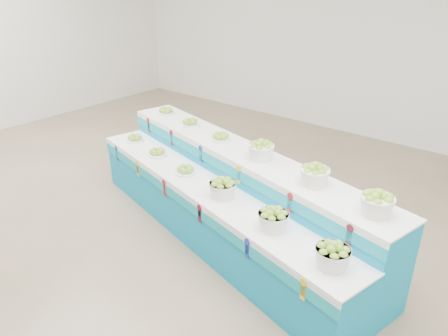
% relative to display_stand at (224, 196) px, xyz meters
% --- Properties ---
extents(ground, '(10.00, 10.00, 0.00)m').
position_rel_display_stand_xyz_m(ground, '(-0.82, -0.70, -0.51)').
color(ground, '#716248').
rests_on(ground, ground).
extents(back_wall, '(10.00, 0.00, 10.00)m').
position_rel_display_stand_xyz_m(back_wall, '(-0.82, 4.30, 1.49)').
color(back_wall, silver).
rests_on(back_wall, ground).
extents(display_stand, '(4.37, 2.03, 1.02)m').
position_rel_display_stand_xyz_m(display_stand, '(0.00, 0.00, 0.00)').
color(display_stand, '#0C87B7').
rests_on(display_stand, ground).
extents(plate_lower_left, '(0.30, 0.30, 0.10)m').
position_rel_display_stand_xyz_m(plate_lower_left, '(-1.74, 0.14, 0.26)').
color(plate_lower_left, white).
rests_on(plate_lower_left, display_stand).
extents(plate_lower_mid, '(0.30, 0.30, 0.10)m').
position_rel_display_stand_xyz_m(plate_lower_mid, '(-1.12, -0.01, 0.26)').
color(plate_lower_mid, white).
rests_on(plate_lower_mid, display_stand).
extents(plate_lower_right, '(0.30, 0.30, 0.10)m').
position_rel_display_stand_xyz_m(plate_lower_right, '(-0.46, -0.16, 0.26)').
color(plate_lower_right, white).
rests_on(plate_lower_right, display_stand).
extents(basket_lower_left, '(0.35, 0.35, 0.22)m').
position_rel_display_stand_xyz_m(basket_lower_left, '(0.25, -0.33, 0.32)').
color(basket_lower_left, silver).
rests_on(basket_lower_left, display_stand).
extents(basket_lower_mid, '(0.35, 0.35, 0.22)m').
position_rel_display_stand_xyz_m(basket_lower_mid, '(1.00, -0.50, 0.32)').
color(basket_lower_mid, silver).
rests_on(basket_lower_mid, display_stand).
extents(basket_lower_right, '(0.35, 0.35, 0.22)m').
position_rel_display_stand_xyz_m(basket_lower_right, '(1.68, -0.66, 0.32)').
color(basket_lower_right, silver).
rests_on(basket_lower_right, display_stand).
extents(plate_upper_left, '(0.30, 0.30, 0.10)m').
position_rel_display_stand_xyz_m(plate_upper_left, '(-1.62, 0.65, 0.56)').
color(plate_upper_left, white).
rests_on(plate_upper_left, display_stand).
extents(plate_upper_mid, '(0.30, 0.30, 0.10)m').
position_rel_display_stand_xyz_m(plate_upper_mid, '(-1.00, 0.50, 0.56)').
color(plate_upper_mid, white).
rests_on(plate_upper_mid, display_stand).
extents(plate_upper_right, '(0.30, 0.30, 0.10)m').
position_rel_display_stand_xyz_m(plate_upper_right, '(-0.34, 0.35, 0.56)').
color(plate_upper_right, white).
rests_on(plate_upper_right, display_stand).
extents(basket_upper_left, '(0.35, 0.35, 0.22)m').
position_rel_display_stand_xyz_m(basket_upper_left, '(0.37, 0.18, 0.62)').
color(basket_upper_left, silver).
rests_on(basket_upper_left, display_stand).
extents(basket_upper_mid, '(0.35, 0.35, 0.22)m').
position_rel_display_stand_xyz_m(basket_upper_mid, '(1.12, 0.01, 0.62)').
color(basket_upper_mid, silver).
rests_on(basket_upper_mid, display_stand).
extents(basket_upper_right, '(0.35, 0.35, 0.22)m').
position_rel_display_stand_xyz_m(basket_upper_right, '(1.80, -0.15, 0.62)').
color(basket_upper_right, silver).
rests_on(basket_upper_right, display_stand).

